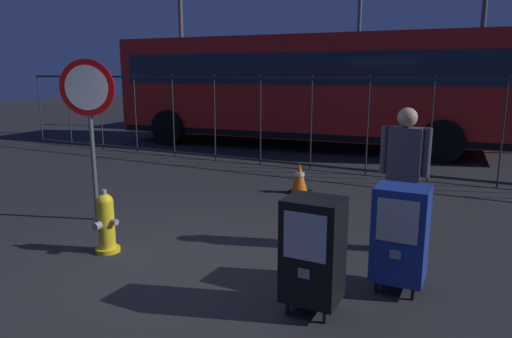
# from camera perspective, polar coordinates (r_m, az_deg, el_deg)

# --- Properties ---
(ground_plane) EXTENTS (60.00, 60.00, 0.00)m
(ground_plane) POSITION_cam_1_polar(r_m,az_deg,el_deg) (5.06, -9.44, -12.22)
(ground_plane) COLOR #262628
(fire_hydrant) EXTENTS (0.33, 0.32, 0.75)m
(fire_hydrant) POSITION_cam_1_polar(r_m,az_deg,el_deg) (5.63, -18.01, -6.33)
(fire_hydrant) COLOR yellow
(fire_hydrant) RESTS_ON ground_plane
(newspaper_box_primary) EXTENTS (0.48, 0.42, 1.02)m
(newspaper_box_primary) POSITION_cam_1_polar(r_m,az_deg,el_deg) (4.02, 7.03, -9.83)
(newspaper_box_primary) COLOR black
(newspaper_box_primary) RESTS_ON ground_plane
(newspaper_box_secondary) EXTENTS (0.48, 0.42, 1.02)m
(newspaper_box_secondary) POSITION_cam_1_polar(r_m,az_deg,el_deg) (4.57, 17.36, -7.60)
(newspaper_box_secondary) COLOR black
(newspaper_box_secondary) RESTS_ON ground_plane
(stop_sign) EXTENTS (0.71, 0.31, 2.23)m
(stop_sign) POSITION_cam_1_polar(r_m,az_deg,el_deg) (6.69, -19.93, 7.27)
(stop_sign) COLOR #4C4F54
(stop_sign) RESTS_ON ground_plane
(pedestrian) EXTENTS (0.55, 0.22, 1.67)m
(pedestrian) POSITION_cam_1_polar(r_m,az_deg,el_deg) (5.51, 17.76, -0.30)
(pedestrian) COLOR #382D51
(pedestrian) RESTS_ON ground_plane
(traffic_cone) EXTENTS (0.36, 0.36, 0.53)m
(traffic_cone) POSITION_cam_1_polar(r_m,az_deg,el_deg) (8.03, 5.38, -1.13)
(traffic_cone) COLOR black
(traffic_cone) RESTS_ON ground_plane
(fence_barrier) EXTENTS (18.03, 0.04, 2.00)m
(fence_barrier) POSITION_cam_1_polar(r_m,az_deg,el_deg) (9.71, 10.14, 5.51)
(fence_barrier) COLOR #2D2D33
(fence_barrier) RESTS_ON ground_plane
(bus_near) EXTENTS (10.66, 3.42, 3.00)m
(bus_near) POSITION_cam_1_polar(r_m,az_deg,el_deg) (13.12, 6.00, 10.22)
(bus_near) COLOR red
(bus_near) RESTS_ON ground_plane
(bus_far) EXTENTS (10.73, 3.78, 3.00)m
(bus_far) POSITION_cam_1_polar(r_m,az_deg,el_deg) (16.70, 12.61, 10.32)
(bus_far) COLOR #19519E
(bus_far) RESTS_ON ground_plane
(street_light_near_left) EXTENTS (0.32, 0.32, 7.66)m
(street_light_near_left) POSITION_cam_1_polar(r_m,az_deg,el_deg) (17.32, 12.70, 19.30)
(street_light_near_left) COLOR #4C4F54
(street_light_near_left) RESTS_ON ground_plane
(street_light_far_left) EXTENTS (0.32, 0.32, 6.29)m
(street_light_far_left) POSITION_cam_1_polar(r_m,az_deg,el_deg) (15.37, -9.28, 17.77)
(street_light_far_left) COLOR #4C4F54
(street_light_far_left) RESTS_ON ground_plane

